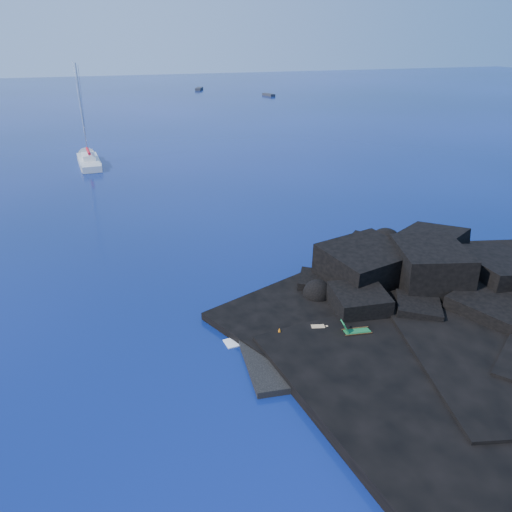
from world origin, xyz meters
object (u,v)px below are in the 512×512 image
at_px(marker_cone, 279,332).
at_px(sailboat, 89,165).
at_px(deck_chair, 357,328).
at_px(distant_boat_a, 199,90).
at_px(distant_boat_b, 269,96).
at_px(sunbather, 318,328).

bearing_deg(marker_cone, sailboat, 100.65).
distance_m(deck_chair, distant_boat_a, 135.32).
height_order(deck_chair, distant_boat_b, deck_chair).
bearing_deg(distant_boat_b, deck_chair, -120.37).
xyz_separation_m(deck_chair, distant_boat_a, (21.68, 133.57, -0.89)).
bearing_deg(sunbather, sailboat, 118.08).
bearing_deg(sunbather, deck_chair, -19.35).
bearing_deg(distant_boat_b, marker_cone, -122.41).
bearing_deg(deck_chair, sailboat, 113.12).
bearing_deg(distant_boat_a, sunbather, -77.50).
bearing_deg(sunbather, distant_boat_a, 94.77).
bearing_deg(sailboat, distant_boat_b, 50.44).
bearing_deg(distant_boat_b, sunbather, -121.37).
xyz_separation_m(sailboat, sunbather, (10.74, -45.52, 0.53)).
distance_m(sailboat, deck_chair, 48.36).
relative_size(deck_chair, distant_boat_a, 0.31).
height_order(sailboat, deck_chair, sailboat).
bearing_deg(deck_chair, distant_boat_b, 80.34).
xyz_separation_m(distant_boat_a, distant_boat_b, (14.38, -21.22, 0.00)).
relative_size(sailboat, deck_chair, 7.81).
height_order(sunbather, marker_cone, marker_cone).
bearing_deg(deck_chair, distant_boat_a, 88.92).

